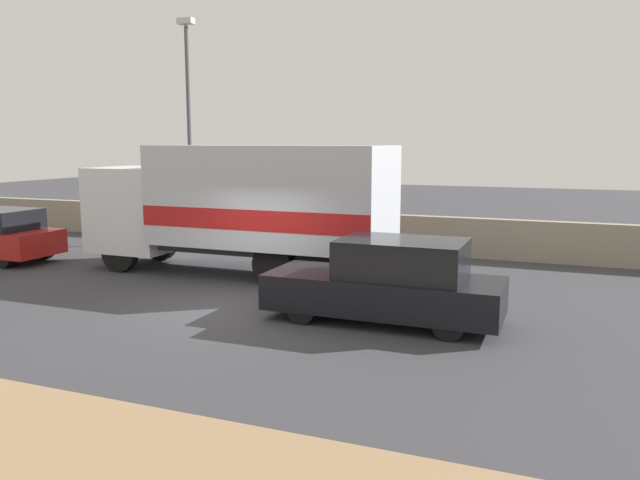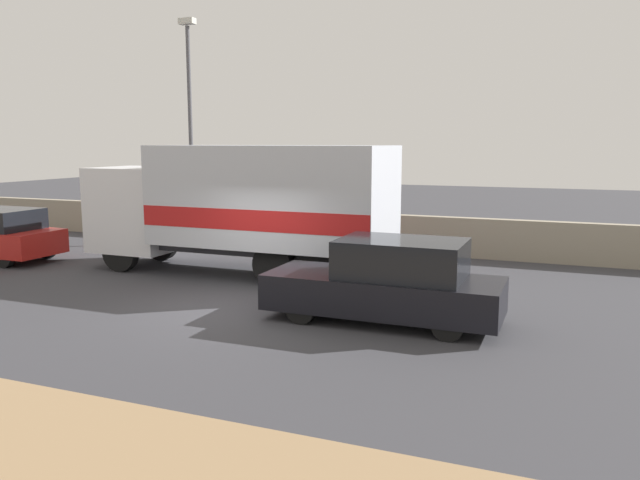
# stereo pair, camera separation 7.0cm
# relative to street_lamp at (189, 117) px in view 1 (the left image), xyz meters

# --- Properties ---
(ground_plane) EXTENTS (80.00, 80.00, 0.00)m
(ground_plane) POSITION_rel_street_lamp_xyz_m (5.62, -7.32, -4.38)
(ground_plane) COLOR #38383D
(stone_wall_backdrop) EXTENTS (60.00, 0.35, 1.22)m
(stone_wall_backdrop) POSITION_rel_street_lamp_xyz_m (5.62, 0.62, -3.77)
(stone_wall_backdrop) COLOR gray
(stone_wall_backdrop) RESTS_ON ground_plane
(street_lamp) EXTENTS (0.56, 0.28, 7.64)m
(street_lamp) POSITION_rel_street_lamp_xyz_m (0.00, 0.00, 0.00)
(street_lamp) COLOR #4C4C51
(street_lamp) RESTS_ON ground_plane
(box_truck) EXTENTS (8.39, 2.61, 3.43)m
(box_truck) POSITION_rel_street_lamp_xyz_m (4.42, -4.18, -2.48)
(box_truck) COLOR silver
(box_truck) RESTS_ON ground_plane
(car_hatchback) EXTENTS (4.60, 1.73, 1.65)m
(car_hatchback) POSITION_rel_street_lamp_xyz_m (9.14, -7.09, -3.59)
(car_hatchback) COLOR black
(car_hatchback) RESTS_ON ground_plane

